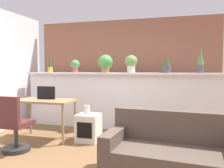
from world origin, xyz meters
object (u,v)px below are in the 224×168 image
(potted_plant_2, at_px, (105,63))
(potted_plant_3, at_px, (131,63))
(potted_plant_5, at_px, (201,61))
(side_cube_shelf, at_px, (88,128))
(potted_plant_4, at_px, (167,66))
(tv_monitor, at_px, (46,93))
(potted_plant_1, at_px, (75,65))
(couch, at_px, (171,157))
(vase_on_shelf, at_px, (87,110))
(potted_plant_0, at_px, (50,65))
(desk, at_px, (45,104))
(office_chair, at_px, (13,128))

(potted_plant_2, height_order, potted_plant_3, potted_plant_2)
(potted_plant_5, bearing_deg, side_cube_shelf, -153.55)
(potted_plant_4, distance_m, tv_monitor, 2.46)
(potted_plant_1, xyz_separation_m, side_cube_shelf, (0.72, -1.00, -1.16))
(potted_plant_1, height_order, couch, potted_plant_1)
(vase_on_shelf, bearing_deg, potted_plant_0, 144.19)
(desk, relative_size, office_chair, 1.21)
(potted_plant_5, bearing_deg, potted_plant_4, -177.67)
(office_chair, bearing_deg, potted_plant_0, 102.40)
(potted_plant_3, xyz_separation_m, desk, (-1.44, -1.04, -0.79))
(potted_plant_0, height_order, potted_plant_2, potted_plant_2)
(potted_plant_3, distance_m, potted_plant_4, 0.74)
(potted_plant_3, bearing_deg, potted_plant_2, -177.81)
(potted_plant_2, height_order, side_cube_shelf, potted_plant_2)
(potted_plant_1, xyz_separation_m, office_chair, (-0.21, -1.87, -1.02))
(potted_plant_3, relative_size, side_cube_shelf, 0.75)
(potted_plant_0, relative_size, potted_plant_1, 1.33)
(potted_plant_3, height_order, couch, potted_plant_3)
(potted_plant_4, xyz_separation_m, office_chair, (-2.27, -1.83, -1.01))
(potted_plant_4, height_order, potted_plant_5, potted_plant_5)
(potted_plant_4, bearing_deg, potted_plant_0, -179.42)
(desk, bearing_deg, potted_plant_3, 35.86)
(potted_plant_0, height_order, side_cube_shelf, potted_plant_0)
(couch, bearing_deg, side_cube_shelf, 142.85)
(potted_plant_1, xyz_separation_m, vase_on_shelf, (0.69, -1.00, -0.83))
(potted_plant_0, distance_m, potted_plant_4, 2.67)
(potted_plant_1, bearing_deg, potted_plant_2, -4.83)
(office_chair, bearing_deg, vase_on_shelf, 43.88)
(potted_plant_4, height_order, couch, potted_plant_4)
(vase_on_shelf, bearing_deg, office_chair, -136.12)
(tv_monitor, bearing_deg, office_chair, -94.36)
(potted_plant_0, xyz_separation_m, potted_plant_4, (2.67, 0.03, -0.02))
(potted_plant_0, relative_size, vase_on_shelf, 2.38)
(potted_plant_3, relative_size, couch, 0.23)
(vase_on_shelf, bearing_deg, potted_plant_2, 86.26)
(side_cube_shelf, bearing_deg, vase_on_shelf, 179.57)
(potted_plant_5, xyz_separation_m, couch, (-0.48, -2.14, -1.19))
(potted_plant_4, relative_size, desk, 0.31)
(office_chair, distance_m, side_cube_shelf, 1.28)
(potted_plant_5, distance_m, vase_on_shelf, 2.43)
(potted_plant_3, xyz_separation_m, vase_on_shelf, (-0.63, -0.96, -0.88))
(potted_plant_1, bearing_deg, office_chair, -96.55)
(potted_plant_2, distance_m, vase_on_shelf, 1.29)
(potted_plant_3, relative_size, vase_on_shelf, 2.32)
(potted_plant_0, height_order, desk, potted_plant_0)
(potted_plant_1, distance_m, vase_on_shelf, 1.47)
(potted_plant_0, bearing_deg, potted_plant_2, -0.10)
(potted_plant_5, bearing_deg, potted_plant_3, -178.59)
(potted_plant_2, distance_m, side_cube_shelf, 1.53)
(potted_plant_3, bearing_deg, couch, -66.52)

